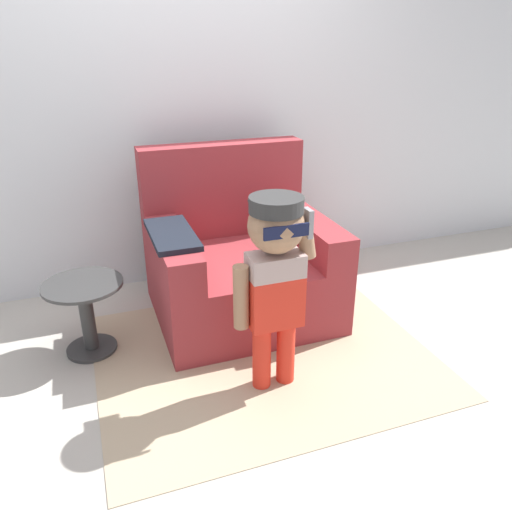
{
  "coord_description": "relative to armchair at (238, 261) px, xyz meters",
  "views": [
    {
      "loc": [
        -0.61,
        -2.46,
        1.61
      ],
      "look_at": [
        0.2,
        -0.2,
        0.55
      ],
      "focal_mm": 35.0,
      "sensor_mm": 36.0,
      "label": 1
    }
  ],
  "objects": [
    {
      "name": "rug",
      "position": [
        -0.03,
        -0.54,
        -0.33
      ],
      "size": [
        1.77,
        1.45,
        0.01
      ],
      "color": "tan",
      "rests_on": "ground_plane"
    },
    {
      "name": "side_table",
      "position": [
        -0.92,
        -0.17,
        -0.08
      ],
      "size": [
        0.42,
        0.42,
        0.42
      ],
      "color": "#333333",
      "rests_on": "ground_plane"
    },
    {
      "name": "wall_back",
      "position": [
        -0.23,
        0.62,
        0.97
      ],
      "size": [
        10.0,
        0.05,
        2.6
      ],
      "color": "silver",
      "rests_on": "ground_plane"
    },
    {
      "name": "armchair",
      "position": [
        0.0,
        0.0,
        0.0
      ],
      "size": [
        1.06,
        0.94,
        1.0
      ],
      "color": "maroon",
      "rests_on": "ground_plane"
    },
    {
      "name": "person_child",
      "position": [
        -0.07,
        -0.78,
        0.32
      ],
      "size": [
        0.4,
        0.3,
        0.98
      ],
      "color": "red",
      "rests_on": "ground_plane"
    },
    {
      "name": "ground_plane",
      "position": [
        -0.23,
        -0.22,
        -0.33
      ],
      "size": [
        10.0,
        10.0,
        0.0
      ],
      "primitive_type": "plane",
      "color": "#ADA89E"
    }
  ]
}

